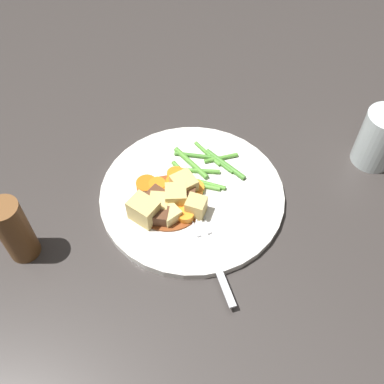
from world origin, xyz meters
The scene contains 34 objects.
ground_plane centered at (0.00, 0.00, 0.00)m, with size 3.00×3.00×0.00m, color #383330.
dinner_plate centered at (0.00, 0.00, 0.01)m, with size 0.29×0.29×0.01m, color white.
stew_sauce centered at (0.04, -0.01, 0.01)m, with size 0.11×0.11×0.00m, color brown.
carrot_slice_0 centered at (-0.01, 0.00, 0.02)m, with size 0.03×0.03×0.01m, color orange.
carrot_slice_1 centered at (0.01, -0.03, 0.02)m, with size 0.03×0.03×0.01m, color orange.
carrot_slice_2 centered at (0.04, 0.02, 0.02)m, with size 0.03×0.03×0.01m, color orange.
carrot_slice_3 centered at (0.04, 0.03, 0.02)m, with size 0.02×0.02×0.01m, color orange.
carrot_slice_4 centered at (0.00, -0.04, 0.02)m, with size 0.03×0.03×0.01m, color orange.
carrot_slice_5 centered at (0.04, -0.04, 0.02)m, with size 0.03×0.03×0.01m, color orange.
carrot_slice_6 centered at (0.04, -0.02, 0.02)m, with size 0.03×0.03×0.01m, color orange.
carrot_slice_7 centered at (0.05, -0.05, 0.02)m, with size 0.03×0.03×0.01m, color orange.
potato_chunk_0 centered at (0.03, 0.00, 0.03)m, with size 0.03×0.03×0.03m, color #DBBC6B.
potato_chunk_1 centered at (0.06, -0.01, 0.02)m, with size 0.03×0.03×0.02m, color #DBBC6B.
potato_chunk_2 centered at (0.08, -0.01, 0.03)m, with size 0.03×0.04×0.04m, color #DBBC6B.
potato_chunk_3 centered at (0.02, 0.03, 0.03)m, with size 0.03×0.03×0.03m, color #DBBC6B.
potato_chunk_4 centered at (0.01, -0.01, 0.03)m, with size 0.03×0.03×0.03m, color #DBBC6B.
potato_chunk_5 centered at (0.06, 0.02, 0.02)m, with size 0.02×0.03×0.02m, color #E5CC7A.
meat_chunk_0 centered at (0.08, -0.02, 0.02)m, with size 0.02×0.03×0.02m, color #56331E.
meat_chunk_1 centered at (0.02, 0.01, 0.02)m, with size 0.02×0.03×0.02m, color #56331E.
meat_chunk_2 centered at (0.05, -0.03, 0.02)m, with size 0.02×0.02×0.02m, color #56331E.
meat_chunk_3 centered at (0.07, 0.01, 0.02)m, with size 0.03×0.02×0.02m, color #56331E.
green_bean_0 centered at (-0.03, -0.02, 0.02)m, with size 0.01×0.01×0.07m, color #599E38.
green_bean_1 centered at (-0.08, -0.01, 0.02)m, with size 0.01×0.01×0.08m, color #4C8E33.
green_bean_2 centered at (-0.04, -0.04, 0.02)m, with size 0.01×0.01×0.08m, color #599E38.
green_bean_3 centered at (-0.07, -0.04, 0.02)m, with size 0.01×0.01×0.06m, color #599E38.
green_bean_4 centered at (-0.02, 0.00, 0.02)m, with size 0.01×0.01×0.07m, color #599E38.
green_bean_5 centered at (-0.02, 0.00, 0.02)m, with size 0.01×0.01×0.06m, color #66AD42.
green_bean_6 centered at (-0.01, -0.03, 0.02)m, with size 0.01×0.01×0.08m, color #599E38.
green_bean_7 centered at (-0.07, -0.01, 0.02)m, with size 0.01×0.01×0.06m, color #4C8E33.
green_bean_8 centered at (-0.08, -0.02, 0.02)m, with size 0.01×0.01×0.06m, color #599E38.
green_bean_9 centered at (-0.05, -0.05, 0.02)m, with size 0.01×0.01×0.07m, color #4C8E33.
fork centered at (0.05, 0.09, 0.01)m, with size 0.08×0.17×0.00m.
water_glass centered at (-0.28, 0.13, 0.05)m, with size 0.07×0.07×0.10m, color silver.
pepper_mill centered at (0.25, -0.08, 0.05)m, with size 0.04×0.04×0.11m, color brown.
Camera 1 is at (0.27, 0.32, 0.56)m, focal length 41.81 mm.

